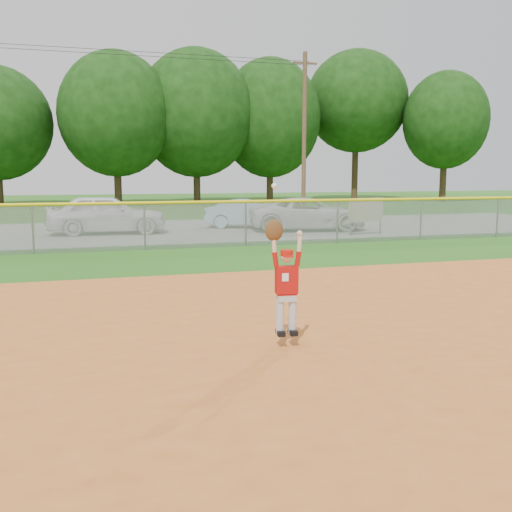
{
  "coord_description": "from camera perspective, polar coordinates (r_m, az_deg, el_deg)",
  "views": [
    {
      "loc": [
        -1.67,
        -8.32,
        2.44
      ],
      "look_at": [
        0.9,
        0.47,
        1.1
      ],
      "focal_mm": 40.0,
      "sensor_mm": 36.0,
      "label": 1
    }
  ],
  "objects": [
    {
      "name": "parking_strip",
      "position": [
        24.5,
        -12.33,
        2.43
      ],
      "size": [
        44.0,
        10.0,
        0.03
      ],
      "primitive_type": "cube",
      "color": "slate",
      "rests_on": "ground"
    },
    {
      "name": "ground",
      "position": [
        8.83,
        -4.81,
        -7.75
      ],
      "size": [
        120.0,
        120.0,
        0.0
      ],
      "primitive_type": "plane",
      "color": "#225714",
      "rests_on": "ground"
    },
    {
      "name": "car_white_b",
      "position": [
        24.29,
        5.24,
        4.21
      ],
      "size": [
        5.29,
        3.11,
        1.38
      ],
      "primitive_type": "imported",
      "rotation": [
        0.0,
        0.0,
        1.4
      ],
      "color": "white",
      "rests_on": "parking_strip"
    },
    {
      "name": "car_blue",
      "position": [
        25.41,
        -0.77,
        4.27
      ],
      "size": [
        3.99,
        2.6,
        1.24
      ],
      "primitive_type": "imported",
      "rotation": [
        0.0,
        0.0,
        1.2
      ],
      "color": "#92BBDA",
      "rests_on": "parking_strip"
    },
    {
      "name": "car_white_a",
      "position": [
        23.55,
        -14.69,
        4.09
      ],
      "size": [
        4.71,
        2.07,
        1.58
      ],
      "primitive_type": "imported",
      "rotation": [
        0.0,
        0.0,
        1.52
      ],
      "color": "white",
      "rests_on": "parking_strip"
    },
    {
      "name": "sponsor_sign",
      "position": [
        22.67,
        10.94,
        4.45
      ],
      "size": [
        1.63,
        0.39,
        1.47
      ],
      "color": "gray",
      "rests_on": "ground"
    },
    {
      "name": "tree_line",
      "position": [
        46.58,
        -13.4,
        14.36
      ],
      "size": [
        62.37,
        13.0,
        14.43
      ],
      "color": "#422D1C",
      "rests_on": "ground"
    },
    {
      "name": "ballplayer",
      "position": [
        7.85,
        2.88,
        -2.22
      ],
      "size": [
        0.53,
        0.24,
        2.1
      ],
      "color": "silver",
      "rests_on": "ground"
    },
    {
      "name": "clay_infield",
      "position": [
        6.07,
        1.06,
        -15.13
      ],
      "size": [
        24.0,
        16.0,
        0.04
      ],
      "primitive_type": "cube",
      "color": "#B75A21",
      "rests_on": "ground"
    },
    {
      "name": "power_lines",
      "position": [
        30.52,
        -11.52,
        12.34
      ],
      "size": [
        19.4,
        0.24,
        9.0
      ],
      "color": "#4C3823",
      "rests_on": "ground"
    },
    {
      "name": "outfield_fence",
      "position": [
        18.46,
        -11.08,
        3.31
      ],
      "size": [
        40.06,
        0.1,
        1.55
      ],
      "color": "gray",
      "rests_on": "ground"
    }
  ]
}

